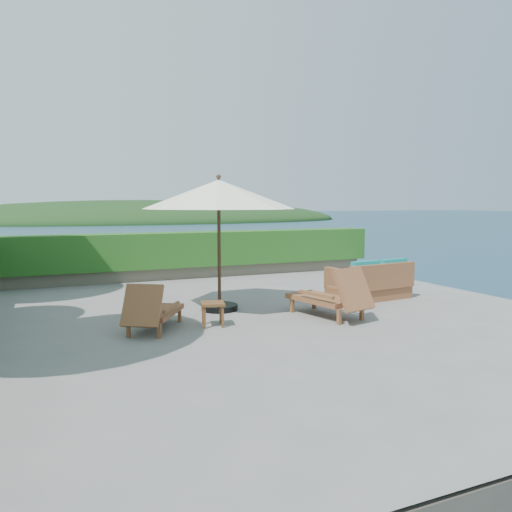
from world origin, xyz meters
name	(u,v)px	position (x,y,z in m)	size (l,w,h in m)	color
ground	(258,317)	(0.00, 0.00, 0.00)	(12.00, 12.00, 0.00)	gray
foundation	(258,394)	(0.00, 0.00, -1.55)	(12.00, 12.00, 3.00)	#4E483E
ocean	(258,464)	(0.00, 0.00, -3.00)	(600.00, 600.00, 0.00)	#153044
offshore_island	(144,221)	(25.00, 140.00, -3.00)	(126.00, 57.60, 12.60)	black
planter_wall_far	(182,272)	(0.00, 5.60, 0.18)	(12.00, 0.60, 0.36)	#676052
hedge_far	(181,249)	(0.00, 5.60, 0.85)	(12.40, 0.90, 1.00)	#224E16
patio_umbrella	(219,196)	(-0.48, 0.89, 2.35)	(4.02, 4.02, 2.78)	black
lounge_left	(153,310)	(-2.11, -0.27, 0.37)	(1.33, 1.63, 0.88)	brown
lounge_right	(332,296)	(1.27, -0.62, 0.42)	(1.09, 1.86, 1.01)	brown
side_table	(213,307)	(-1.05, -0.34, 0.36)	(0.49, 0.49, 0.43)	brown
wicker_loveseat	(371,283)	(3.12, 0.64, 0.36)	(2.00, 1.19, 0.93)	brown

